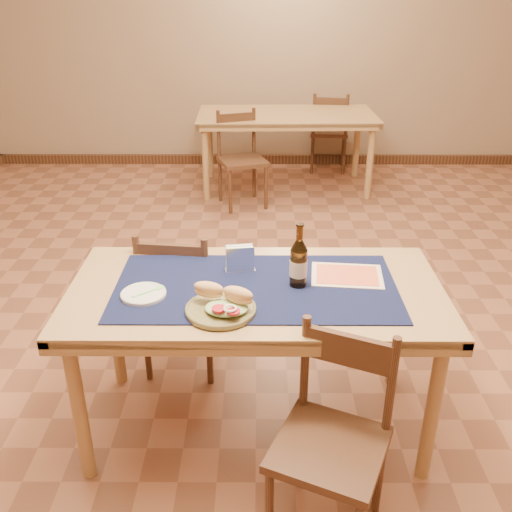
{
  "coord_description": "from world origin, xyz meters",
  "views": [
    {
      "loc": [
        0.01,
        -2.93,
        1.94
      ],
      "look_at": [
        0.0,
        -0.7,
        0.85
      ],
      "focal_mm": 40.0,
      "sensor_mm": 36.0,
      "label": 1
    }
  ],
  "objects_px": {
    "chair_main_near": "(333,437)",
    "sandwich_plate": "(223,305)",
    "main_table": "(256,304)",
    "beer_bottle": "(299,263)",
    "chair_main_far": "(181,297)",
    "back_table": "(286,122)",
    "napkin_holder": "(240,259)"
  },
  "relations": [
    {
      "from": "main_table",
      "to": "beer_bottle",
      "type": "bearing_deg",
      "value": 4.03
    },
    {
      "from": "chair_main_far",
      "to": "napkin_holder",
      "type": "distance_m",
      "value": 0.58
    },
    {
      "from": "chair_main_near",
      "to": "beer_bottle",
      "type": "relative_size",
      "value": 2.93
    },
    {
      "from": "sandwich_plate",
      "to": "beer_bottle",
      "type": "xyz_separation_m",
      "value": [
        0.31,
        0.22,
        0.08
      ]
    },
    {
      "from": "back_table",
      "to": "sandwich_plate",
      "type": "relative_size",
      "value": 6.16
    },
    {
      "from": "napkin_holder",
      "to": "beer_bottle",
      "type": "bearing_deg",
      "value": -28.51
    },
    {
      "from": "beer_bottle",
      "to": "chair_main_near",
      "type": "bearing_deg",
      "value": -79.54
    },
    {
      "from": "sandwich_plate",
      "to": "chair_main_near",
      "type": "bearing_deg",
      "value": -39.89
    },
    {
      "from": "back_table",
      "to": "beer_bottle",
      "type": "xyz_separation_m",
      "value": [
        -0.1,
        -3.44,
        0.19
      ]
    },
    {
      "from": "main_table",
      "to": "chair_main_far",
      "type": "relative_size",
      "value": 1.9
    },
    {
      "from": "chair_main_far",
      "to": "napkin_holder",
      "type": "height_order",
      "value": "napkin_holder"
    },
    {
      "from": "sandwich_plate",
      "to": "back_table",
      "type": "bearing_deg",
      "value": 83.59
    },
    {
      "from": "main_table",
      "to": "napkin_holder",
      "type": "xyz_separation_m",
      "value": [
        -0.07,
        0.15,
        0.14
      ]
    },
    {
      "from": "sandwich_plate",
      "to": "napkin_holder",
      "type": "height_order",
      "value": "napkin_holder"
    },
    {
      "from": "chair_main_near",
      "to": "sandwich_plate",
      "type": "distance_m",
      "value": 0.64
    },
    {
      "from": "beer_bottle",
      "to": "chair_main_far",
      "type": "bearing_deg",
      "value": 142.71
    },
    {
      "from": "back_table",
      "to": "napkin_holder",
      "type": "height_order",
      "value": "napkin_holder"
    },
    {
      "from": "chair_main_far",
      "to": "chair_main_near",
      "type": "distance_m",
      "value": 1.21
    },
    {
      "from": "chair_main_far",
      "to": "sandwich_plate",
      "type": "xyz_separation_m",
      "value": [
        0.26,
        -0.65,
        0.35
      ]
    },
    {
      "from": "chair_main_near",
      "to": "beer_bottle",
      "type": "distance_m",
      "value": 0.72
    },
    {
      "from": "main_table",
      "to": "beer_bottle",
      "type": "xyz_separation_m",
      "value": [
        0.18,
        0.01,
        0.19
      ]
    },
    {
      "from": "main_table",
      "to": "chair_main_near",
      "type": "xyz_separation_m",
      "value": [
        0.28,
        -0.55,
        -0.24
      ]
    },
    {
      "from": "chair_main_near",
      "to": "sandwich_plate",
      "type": "height_order",
      "value": "sandwich_plate"
    },
    {
      "from": "main_table",
      "to": "chair_main_far",
      "type": "xyz_separation_m",
      "value": [
        -0.39,
        0.45,
        -0.23
      ]
    },
    {
      "from": "main_table",
      "to": "chair_main_near",
      "type": "height_order",
      "value": "chair_main_near"
    },
    {
      "from": "chair_main_near",
      "to": "beer_bottle",
      "type": "height_order",
      "value": "beer_bottle"
    },
    {
      "from": "sandwich_plate",
      "to": "beer_bottle",
      "type": "distance_m",
      "value": 0.39
    },
    {
      "from": "main_table",
      "to": "back_table",
      "type": "height_order",
      "value": "same"
    },
    {
      "from": "napkin_holder",
      "to": "chair_main_far",
      "type": "bearing_deg",
      "value": 137.02
    },
    {
      "from": "chair_main_far",
      "to": "sandwich_plate",
      "type": "relative_size",
      "value": 2.99
    },
    {
      "from": "back_table",
      "to": "napkin_holder",
      "type": "bearing_deg",
      "value": -96.09
    },
    {
      "from": "main_table",
      "to": "sandwich_plate",
      "type": "distance_m",
      "value": 0.27
    }
  ]
}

